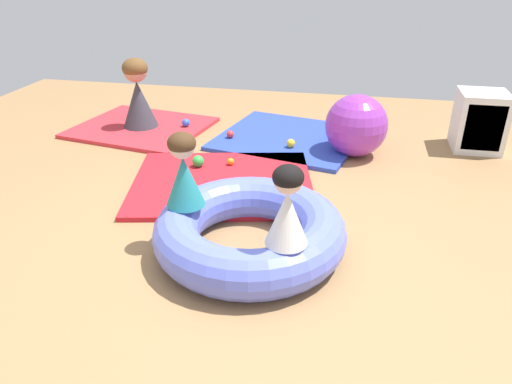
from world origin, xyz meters
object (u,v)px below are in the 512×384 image
Objects in this scene: play_ball_orange at (231,162)px; play_ball_red at (230,134)px; inflatable_cushion at (250,231)px; storage_cube at (480,122)px; adult_seated at (138,94)px; play_ball_blue at (186,123)px; child_in_teal at (184,170)px; play_ball_pink at (224,187)px; play_ball_green at (198,161)px; play_ball_yellow at (291,143)px; child_in_white at (287,206)px; exercise_ball_large at (356,126)px.

play_ball_red reaches higher than play_ball_orange.
inflatable_cushion is 2.20× the size of storage_cube.
inflatable_cushion is at bearing -129.36° from storage_cube.
adult_seated is 0.58m from play_ball_blue.
child_in_teal reaches higher than adult_seated.
child_in_teal reaches higher than play_ball_pink.
play_ball_green is (-0.29, 1.14, -0.44)m from child_in_teal.
play_ball_green is 1.22× the size of play_ball_blue.
play_ball_yellow is 0.99× the size of play_ball_blue.
play_ball_pink is 1.23× the size of play_ball_blue.
play_ball_green is at bearing -65.50° from play_ball_blue.
child_in_white is 2.93m from storage_cube.
exercise_ball_large is at bearing -38.45° from child_in_white.
play_ball_orange is (1.21, -0.83, -0.32)m from adult_seated.
inflatable_cushion is at bearing 12.24° from child_in_white.
play_ball_pink is 0.55m from play_ball_orange.
storage_cube reaches higher than play_ball_blue.
play_ball_red is at bearing -23.61° from play_ball_blue.
storage_cube is (1.16, 0.38, -0.01)m from exercise_ball_large.
play_ball_blue is (-1.20, 0.38, 0.00)m from play_ball_yellow.
adult_seated is (-1.93, 2.39, -0.13)m from child_in_white.
adult_seated is 8.63× the size of play_ball_yellow.
child_in_teal is at bearing 36.26° from child_in_white.
child_in_teal is 0.67× the size of adult_seated.
play_ball_pink is 1.01× the size of play_ball_green.
child_in_white is 2.14m from play_ball_yellow.
play_ball_blue reaches higher than play_ball_red.
play_ball_pink is at bearing -109.51° from play_ball_yellow.
play_ball_pink is 1.24m from play_ball_red.
child_in_white reaches higher than storage_cube.
inflatable_cushion reaches higher than play_ball_pink.
child_in_teal is 1.96m from play_ball_red.
exercise_ball_large is (1.24, -0.10, 0.21)m from play_ball_red.
inflatable_cushion is 0.56m from child_in_white.
exercise_ball_large is at bearing 48.43° from play_ball_pink.
child_in_teal is 2.09m from exercise_ball_large.
inflatable_cushion is 0.57m from child_in_teal.
storage_cube is at bearing 74.88° from adult_seated.
child_in_teal is 5.77× the size of play_ball_yellow.
play_ball_yellow is at bearing -17.75° from play_ball_blue.
exercise_ball_large is at bearing 4.47° from child_in_teal.
child_in_teal is 2.41m from adult_seated.
inflatable_cushion is at bearing 21.69° from adult_seated.
child_in_teal is 1.32m from play_ball_orange.
inflatable_cushion reaches higher than play_ball_green.
child_in_teal is 1.25m from play_ball_green.
play_ball_blue is 0.15× the size of storage_cube.
play_ball_red is 0.89× the size of play_ball_blue.
exercise_ball_large is (0.60, 0.04, 0.21)m from play_ball_yellow.
inflatable_cushion is 1.35m from play_ball_green.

